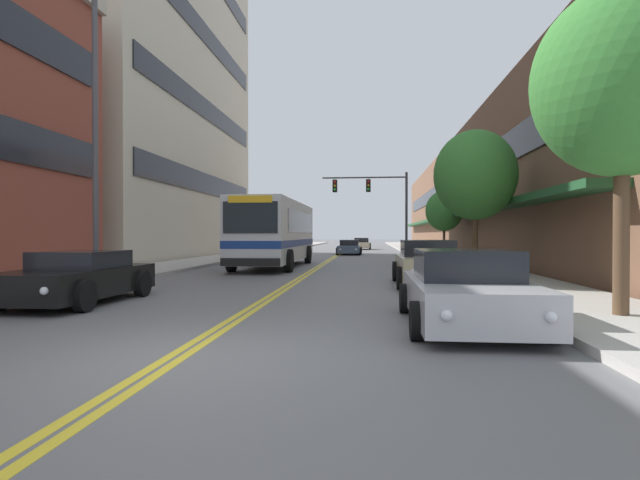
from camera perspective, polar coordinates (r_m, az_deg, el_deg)
The scene contains 19 objects.
ground_plane at distance 43.47m, azimuth 2.35°, elevation -1.51°, with size 240.00×240.00×0.00m, color slate.
sidewalk_left at distance 44.45m, azimuth -6.81°, elevation -1.37°, with size 3.16×106.00×0.15m.
sidewalk_right at distance 43.63m, azimuth 11.67°, elevation -1.42°, with size 3.16×106.00×0.15m.
centre_line at distance 43.47m, azimuth 2.35°, elevation -1.50°, with size 0.34×106.00×0.01m.
office_tower_left at distance 40.95m, azimuth -21.36°, elevation 20.58°, with size 12.08×24.07×31.24m.
storefront_row_right at distance 44.68m, azimuth 19.14°, elevation 4.32°, with size 9.10×68.00×9.05m.
city_bus at distance 25.35m, azimuth -5.01°, elevation 1.08°, with size 2.82×10.94×3.23m.
car_black_parked_left_near at distance 13.24m, azimuth -25.90°, elevation -3.92°, with size 2.16×4.45×1.23m.
car_red_parked_left_mid at distance 35.41m, azimuth -5.57°, elevation -1.06°, with size 2.15×4.73×1.25m.
car_silver_parked_right_foreground at distance 9.37m, azimuth 16.39°, elevation -5.59°, with size 2.21×4.50×1.35m.
car_beige_parked_right_mid at distance 16.42m, azimuth 12.19°, elevation -2.71°, with size 2.11×4.65×1.45m.
car_champagne_moving_lead at distance 54.42m, azimuth 4.77°, elevation -0.45°, with size 2.02×4.21×1.26m.
car_slate_blue_moving_second at distance 40.76m, azimuth 3.38°, elevation -0.87°, with size 1.99×4.76×1.19m.
traffic_signal_mast at distance 36.75m, azimuth 6.49°, elevation 4.95°, with size 6.22×0.38×6.15m.
street_lamp_left_near at distance 16.03m, azimuth -23.62°, elevation 13.42°, with size 1.90×0.28×8.94m.
street_tree_right_near at distance 11.08m, azimuth 31.27°, elevation 15.18°, with size 3.19×3.19×6.06m.
street_tree_right_mid at distance 20.25m, azimuth 17.31°, elevation 7.08°, with size 3.14×3.14×5.50m.
street_tree_right_far at distance 34.08m, azimuth 14.00°, elevation 3.25°, with size 2.44×2.44×4.40m.
fire_hydrant at distance 15.86m, azimuth 18.06°, elevation -3.27°, with size 0.29×0.21×0.82m.
Camera 1 is at (2.56, -6.37, 1.63)m, focal length 28.00 mm.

